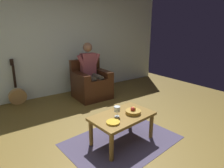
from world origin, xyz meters
The scene contains 10 objects.
ground_plane centered at (0.00, 0.00, 0.00)m, with size 7.27×7.27×0.00m, color brown.
wall_back centered at (0.00, -2.68, 1.34)m, with size 6.46×0.06×2.68m, color silver.
rug centered at (0.03, -0.01, 0.00)m, with size 1.61×1.15×0.01m, color #443D55.
armchair centered at (-0.52, -1.94, 0.34)m, with size 0.78×0.76×0.91m.
person_seated centered at (-0.52, -1.92, 0.71)m, with size 0.61×0.62×1.32m.
coffee_table centered at (0.03, -0.01, 0.36)m, with size 0.96×0.64×0.43m.
guitar centered at (1.04, -2.48, 0.22)m, with size 0.37×0.25×1.01m.
wine_glass_near centered at (0.12, -0.02, 0.54)m, with size 0.09×0.09×0.15m.
fruit_bowl centered at (-0.13, 0.04, 0.47)m, with size 0.23×0.23×0.11m.
decorative_dish centered at (0.28, 0.11, 0.44)m, with size 0.18×0.18×0.02m, color gold.
Camera 1 is at (1.56, 1.92, 1.63)m, focal length 29.94 mm.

